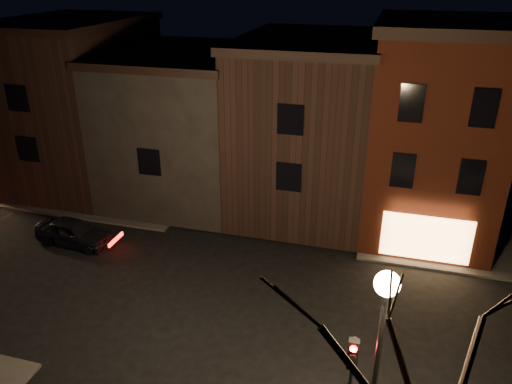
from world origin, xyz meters
TOP-DOWN VIEW (x-y plane):
  - ground at (0.00, 0.00)m, footprint 120.00×120.00m
  - sidewalk_far_left at (-20.00, 20.00)m, footprint 30.00×30.00m
  - corner_building at (8.00, 9.47)m, footprint 6.50×8.50m
  - row_building_a at (1.50, 10.50)m, footprint 7.30×10.30m
  - row_building_b at (-5.75, 10.50)m, footprint 7.80×10.30m
  - row_building_c at (-13.00, 10.50)m, footprint 7.30×10.30m
  - street_lamp_near at (6.20, -6.00)m, footprint 0.60×0.60m
  - traffic_signal at (5.60, -5.51)m, footprint 0.58×0.38m
  - bare_tree_right at (7.50, -8.50)m, footprint 6.40×6.40m
  - parked_car_a at (-8.81, 2.71)m, footprint 4.02×1.84m

SIDE VIEW (x-z plane):
  - ground at x=0.00m, z-range 0.00..0.00m
  - sidewalk_far_left at x=-20.00m, z-range 0.00..0.12m
  - parked_car_a at x=-8.81m, z-range 0.00..1.34m
  - traffic_signal at x=5.60m, z-range 0.78..4.83m
  - row_building_b at x=-5.75m, z-range 0.13..8.53m
  - row_building_a at x=1.50m, z-range 0.13..9.53m
  - row_building_c at x=-13.00m, z-range 0.13..10.03m
  - street_lamp_near at x=6.20m, z-range 1.94..8.42m
  - corner_building at x=8.00m, z-range 0.15..10.65m
  - bare_tree_right at x=7.50m, z-range 1.90..10.40m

